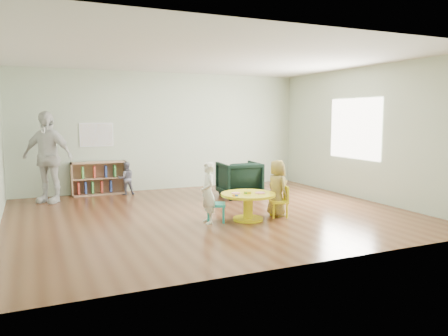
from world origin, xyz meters
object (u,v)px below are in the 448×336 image
kid_chair_right (281,200)px  armchair (239,179)px  child_right (277,188)px  child_left (208,193)px  kid_chair_left (213,203)px  activity_table (248,202)px  toddler (126,178)px  adult_caretaker (47,157)px  bookshelf (98,178)px

kid_chair_right → armchair: size_ratio=0.64×
child_right → child_left: bearing=84.7°
kid_chair_left → kid_chair_right: bearing=105.8°
child_right → kid_chair_right: bearing=-163.7°
armchair → activity_table: bearing=73.2°
activity_table → child_left: size_ratio=0.91×
armchair → child_right: bearing=89.4°
armchair → child_left: bearing=57.0°
kid_chair_right → child_left: 1.37m
activity_table → toddler: bearing=113.5°
armchair → toddler: 2.56m
activity_table → kid_chair_left: kid_chair_left is taller
child_right → toddler: 3.80m
activity_table → child_right: (0.61, 0.07, 0.18)m
toddler → adult_caretaker: adult_caretaker is taller
adult_caretaker → kid_chair_right: bearing=-4.2°
kid_chair_left → toddler: (-0.84, 3.13, 0.06)m
bookshelf → child_left: (1.29, -3.50, 0.14)m
child_left → adult_caretaker: size_ratio=0.54×
activity_table → adult_caretaker: adult_caretaker is taller
adult_caretaker → child_right: bearing=-3.7°
toddler → activity_table: bearing=115.7°
kid_chair_left → adult_caretaker: (-2.47, 2.93, 0.62)m
kid_chair_right → activity_table: bearing=105.1°
bookshelf → child_left: bearing=-69.8°
kid_chair_right → toddler: 3.88m
toddler → child_right: bearing=124.6°
adult_caretaker → bookshelf: bearing=61.1°
child_right → activity_table: bearing=91.3°
child_left → toddler: (-0.72, 3.19, -0.14)m
child_right → toddler: child_right is taller
activity_table → kid_chair_right: 0.64m
toddler → adult_caretaker: (-1.64, -0.21, 0.57)m
bookshelf → toddler: size_ratio=1.62×
bookshelf → armchair: size_ratio=1.40×
toddler → armchair: bearing=152.5°
child_right → adult_caretaker: size_ratio=0.54×
kid_chair_left → child_right: (1.20, -0.07, 0.19)m
activity_table → bookshelf: (-1.99, 3.57, 0.04)m
kid_chair_left → bookshelf: size_ratio=0.49×
kid_chair_left → bookshelf: 3.71m
activity_table → kid_chair_left: (-0.58, 0.14, -0.01)m
bookshelf → child_right: bearing=-53.4°
activity_table → child_left: bearing=173.9°
activity_table → adult_caretaker: size_ratio=0.50×
bookshelf → toddler: 0.65m
bookshelf → child_right: 4.37m
armchair → bookshelf: bearing=-24.4°
kid_chair_right → adult_caretaker: adult_caretaker is taller
kid_chair_left → child_left: bearing=-40.2°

